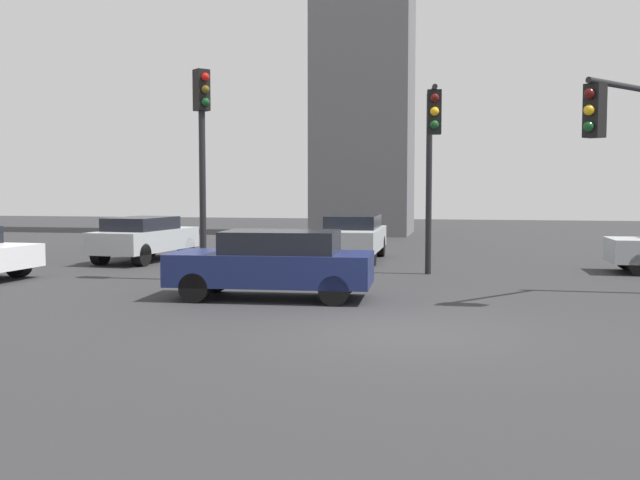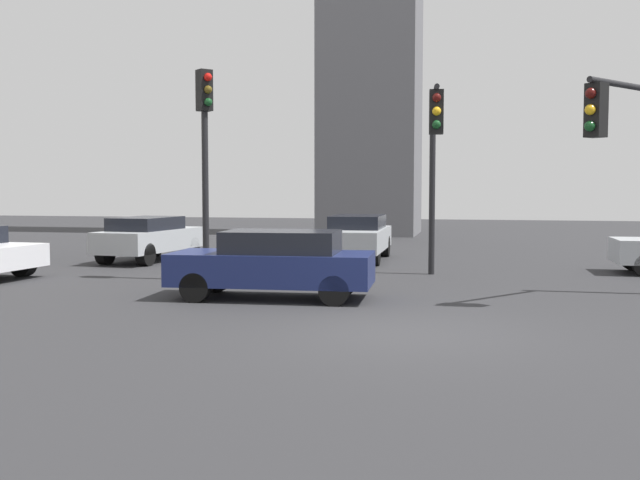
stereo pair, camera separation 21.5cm
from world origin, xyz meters
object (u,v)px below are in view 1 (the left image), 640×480
(car_3, at_px, (353,236))
(car_5, at_px, (144,237))
(traffic_light_2, at_px, (202,134))
(car_4, at_px, (274,263))
(traffic_light_1, at_px, (632,140))
(traffic_light_0, at_px, (431,143))

(car_3, bearing_deg, car_5, -77.19)
(traffic_light_2, height_order, car_4, traffic_light_2)
(traffic_light_2, relative_size, car_5, 1.21)
(traffic_light_1, bearing_deg, car_3, -98.36)
(traffic_light_0, bearing_deg, car_3, -155.40)
(traffic_light_1, bearing_deg, traffic_light_2, -60.07)
(traffic_light_1, distance_m, car_4, 7.64)
(traffic_light_2, bearing_deg, car_5, 171.42)
(traffic_light_0, distance_m, car_5, 9.89)
(traffic_light_0, distance_m, traffic_light_1, 4.86)
(traffic_light_0, height_order, car_5, traffic_light_0)
(traffic_light_0, bearing_deg, car_5, -113.99)
(car_4, distance_m, car_5, 9.04)
(car_4, bearing_deg, traffic_light_1, -174.32)
(traffic_light_2, bearing_deg, traffic_light_1, 32.74)
(car_3, bearing_deg, traffic_light_1, 41.68)
(car_4, bearing_deg, traffic_light_2, -49.15)
(traffic_light_1, relative_size, traffic_light_2, 0.90)
(traffic_light_0, xyz_separation_m, traffic_light_2, (-5.51, -1.13, 0.20))
(car_5, bearing_deg, car_4, -132.95)
(traffic_light_2, xyz_separation_m, car_5, (-3.51, 4.20, -2.86))
(traffic_light_0, relative_size, car_3, 1.08)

